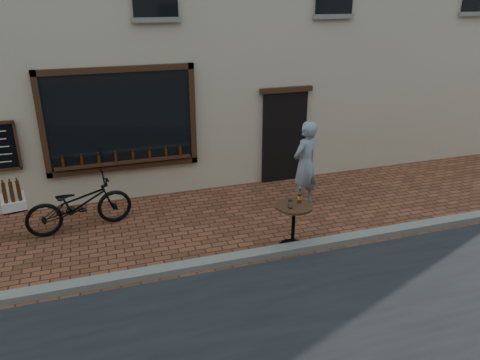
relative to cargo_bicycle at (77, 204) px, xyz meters
name	(u,v)px	position (x,y,z in m)	size (l,w,h in m)	color
ground	(259,264)	(2.95, -2.30, -0.54)	(90.00, 90.00, 0.00)	#542D1B
kerb	(255,255)	(2.95, -2.10, -0.48)	(90.00, 0.25, 0.12)	slate
cargo_bicycle	(77,204)	(0.00, 0.00, 0.00)	(2.41, 1.04, 1.14)	black
bistro_table	(294,217)	(3.73, -1.95, 0.06)	(0.66, 0.66, 1.14)	black
pedestrian	(305,164)	(4.70, -0.35, 0.41)	(0.69, 0.45, 1.90)	gray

